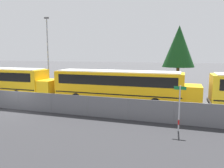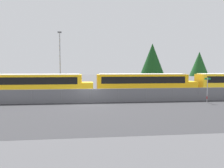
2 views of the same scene
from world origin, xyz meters
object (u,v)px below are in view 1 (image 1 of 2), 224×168
school_bus_2 (120,84)px  tree_1 (179,46)px  street_sign (179,107)px  light_pole (48,50)px

school_bus_2 → tree_1: bearing=68.5°
school_bus_2 → street_sign: (5.46, -6.43, -0.32)m
school_bus_2 → tree_1: size_ratio=1.60×
school_bus_2 → light_pole: 13.69m
light_pole → tree_1: light_pole is taller
tree_1 → light_pole: bearing=-158.4°
light_pole → tree_1: bearing=21.6°
street_sign → tree_1: (-0.49, 19.05, 4.16)m
street_sign → light_pole: (-17.33, 12.40, 3.62)m
light_pole → tree_1: size_ratio=1.10×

